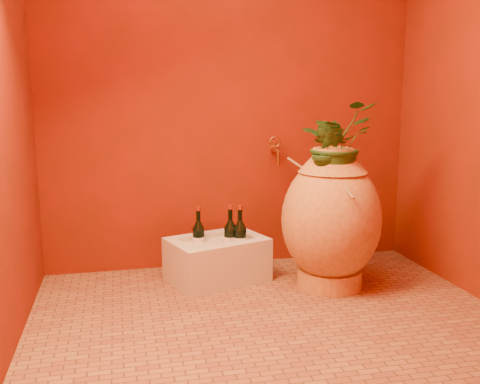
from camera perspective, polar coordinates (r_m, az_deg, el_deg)
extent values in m
plane|color=brown|center=(2.88, 3.46, -13.51)|extent=(2.50, 2.50, 0.00)
cube|color=#611E05|center=(3.60, -0.91, 11.78)|extent=(2.50, 0.02, 2.50)
cylinder|color=#D48A3B|center=(3.37, 9.50, -8.97)|extent=(0.46, 0.46, 0.11)
ellipsoid|color=#D48A3B|center=(3.26, 9.69, -2.91)|extent=(0.70, 0.70, 0.75)
cone|color=#D48A3B|center=(3.20, 9.88, 3.12)|extent=(0.48, 0.48, 0.11)
torus|color=#D48A3B|center=(3.19, 9.92, 4.29)|extent=(0.30, 0.30, 0.05)
cylinder|color=olive|center=(3.14, 8.83, 1.07)|extent=(0.35, 0.31, 0.27)
cylinder|color=olive|center=(3.10, 10.36, 1.50)|extent=(0.04, 0.39, 0.18)
cylinder|color=olive|center=(3.18, 12.07, 1.97)|extent=(0.11, 0.32, 0.20)
cube|color=beige|center=(3.41, -2.46, -7.42)|extent=(0.68, 0.56, 0.24)
cube|color=beige|center=(3.52, -2.95, -4.52)|extent=(0.58, 0.25, 0.03)
cube|color=beige|center=(3.22, -1.95, -5.96)|extent=(0.58, 0.25, 0.03)
cube|color=beige|center=(3.33, -6.78, -5.44)|extent=(0.15, 0.26, 0.03)
cube|color=beige|center=(3.42, 1.71, -4.95)|extent=(0.15, 0.26, 0.03)
cylinder|color=black|center=(3.37, -1.04, -5.45)|extent=(0.08, 0.08, 0.19)
cone|color=black|center=(3.34, -1.04, -3.46)|extent=(0.08, 0.08, 0.05)
cylinder|color=black|center=(3.32, -1.05, -2.41)|extent=(0.03, 0.03, 0.07)
cylinder|color=maroon|center=(3.31, -1.05, -1.61)|extent=(0.03, 0.03, 0.03)
cylinder|color=silver|center=(3.37, -1.04, -5.45)|extent=(0.08, 0.08, 0.08)
cylinder|color=black|center=(3.35, 0.01, -5.51)|extent=(0.08, 0.08, 0.19)
cone|color=black|center=(3.32, 0.01, -3.51)|extent=(0.08, 0.08, 0.05)
cylinder|color=black|center=(3.31, 0.01, -2.46)|extent=(0.03, 0.03, 0.07)
cylinder|color=maroon|center=(3.30, 0.01, -1.66)|extent=(0.03, 0.03, 0.03)
cylinder|color=silver|center=(3.35, 0.01, -5.51)|extent=(0.08, 0.08, 0.08)
cylinder|color=black|center=(3.40, -4.43, -5.41)|extent=(0.08, 0.08, 0.18)
cone|color=black|center=(3.37, -4.46, -3.53)|extent=(0.08, 0.08, 0.05)
cylinder|color=black|center=(3.35, -4.47, -2.53)|extent=(0.03, 0.03, 0.07)
cylinder|color=maroon|center=(3.34, -4.49, -1.77)|extent=(0.03, 0.03, 0.03)
cylinder|color=silver|center=(3.40, -4.43, -5.41)|extent=(0.08, 0.08, 0.08)
cylinder|color=#9C6124|center=(3.61, 3.74, 4.45)|extent=(0.03, 0.16, 0.03)
cylinder|color=#9C6124|center=(3.54, 4.09, 3.61)|extent=(0.02, 0.02, 0.09)
torus|color=#9C6124|center=(3.61, 3.75, 5.33)|extent=(0.08, 0.01, 0.08)
cylinder|color=#9C6124|center=(3.61, 3.74, 4.89)|extent=(0.01, 0.01, 0.06)
imported|color=#1D4317|center=(3.19, 10.19, 5.19)|extent=(0.54, 0.51, 0.48)
imported|color=#1D4317|center=(3.09, 9.37, 4.35)|extent=(0.23, 0.25, 0.35)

